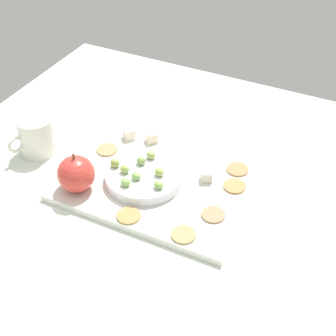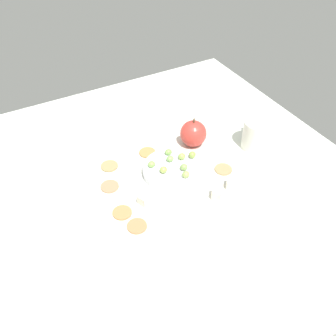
{
  "view_description": "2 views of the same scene",
  "coord_description": "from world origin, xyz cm",
  "views": [
    {
      "loc": [
        -32.08,
        68.87,
        73.84
      ],
      "look_at": [
        3.31,
        -2.98,
        8.46
      ],
      "focal_mm": 54.81,
      "sensor_mm": 36.0,
      "label": 1
    },
    {
      "loc": [
        -28.67,
        -64.31,
        73.0
      ],
      "look_at": [
        5.02,
        -2.98,
        9.68
      ],
      "focal_mm": 40.57,
      "sensor_mm": 36.0,
      "label": 2
    }
  ],
  "objects": [
    {
      "name": "table",
      "position": [
        0.0,
        0.0,
        1.77
      ],
      "size": [
        112.26,
        103.46,
        3.54
      ],
      "primitive_type": "cube",
      "color": "silver",
      "rests_on": "ground"
    },
    {
      "name": "platter",
      "position": [
        4.85,
        -1.68,
        4.3
      ],
      "size": [
        39.03,
        27.88,
        1.51
      ],
      "primitive_type": "cube",
      "color": "silver",
      "rests_on": "table"
    },
    {
      "name": "serving_dish",
      "position": [
        7.76,
        -1.03,
        6.12
      ],
      "size": [
        16.14,
        16.14,
        2.15
      ],
      "primitive_type": "cylinder",
      "color": "white",
      "rests_on": "platter"
    },
    {
      "name": "apple_whole",
      "position": [
        18.66,
        7.09,
        8.82
      ],
      "size": [
        7.53,
        7.53,
        7.53
      ],
      "primitive_type": "sphere",
      "color": "#D53C33",
      "rests_on": "platter"
    },
    {
      "name": "apple_stem",
      "position": [
        18.66,
        7.09,
        13.18
      ],
      "size": [
        0.5,
        0.5,
        1.2
      ],
      "primitive_type": "cylinder",
      "color": "brown",
      "rests_on": "apple_whole"
    },
    {
      "name": "cheese_cube_0",
      "position": [
        -3.7,
        -6.75,
        6.21
      ],
      "size": [
        3.04,
        3.04,
        2.31
      ],
      "primitive_type": "cube",
      "rotation": [
        0.0,
        0.0,
        0.41
      ],
      "color": "#EFE1C8",
      "rests_on": "platter"
    },
    {
      "name": "cheese_cube_1",
      "position": [
        12.67,
        -13.66,
        6.21
      ],
      "size": [
        3.26,
        3.26,
        2.31
      ],
      "primitive_type": "cube",
      "rotation": [
        0.0,
        0.0,
        0.84
      ],
      "color": "#F9E3C0",
      "rests_on": "platter"
    },
    {
      "name": "cheese_cube_2",
      "position": [
        17.89,
        -12.5,
        6.21
      ],
      "size": [
        3.26,
        3.26,
        2.31
      ],
      "primitive_type": "cube",
      "rotation": [
        0.0,
        0.0,
        0.86
      ],
      "color": "#F9EACB",
      "rests_on": "platter"
    },
    {
      "name": "cracker_0",
      "position": [
        -6.04,
        9.55,
        5.25
      ],
      "size": [
        4.61,
        4.61,
        0.4
      ],
      "primitive_type": "cylinder",
      "color": "tan",
      "rests_on": "platter"
    },
    {
      "name": "cracker_1",
      "position": [
        -8.34,
        -12.59,
        5.25
      ],
      "size": [
        4.61,
        4.61,
        0.4
      ],
      "primitive_type": "cylinder",
      "color": "tan",
      "rests_on": "platter"
    },
    {
      "name": "cracker_2",
      "position": [
        -9.67,
        -7.26,
        5.25
      ],
      "size": [
        4.61,
        4.61,
        0.4
      ],
      "primitive_type": "cylinder",
      "color": "tan",
      "rests_on": "platter"
    },
    {
      "name": "cracker_3",
      "position": [
        5.42,
        9.7,
        5.25
      ],
      "size": [
        4.61,
        4.61,
        0.4
      ],
      "primitive_type": "cylinder",
      "color": "tan",
      "rests_on": "platter"
    },
    {
      "name": "cracker_4",
      "position": [
        19.99,
        -6.25,
        5.25
      ],
      "size": [
        4.61,
        4.61,
        0.4
      ],
      "primitive_type": "cylinder",
      "color": "tan",
      "rests_on": "platter"
    },
    {
      "name": "cracker_5",
      "position": [
        -8.91,
        2.3,
        5.25
      ],
      "size": [
        4.61,
        4.61,
        0.4
      ],
      "primitive_type": "cylinder",
      "color": "tan",
      "rests_on": "platter"
    },
    {
      "name": "grape_0",
      "position": [
        8.63,
        -5.72,
        8.07
      ],
      "size": [
        1.96,
        1.76,
        1.74
      ],
      "primitive_type": "ellipsoid",
      "color": "#9FBB5E",
      "rests_on": "serving_dish"
    },
    {
      "name": "grape_1",
      "position": [
        8.13,
        1.57,
        7.99
      ],
      "size": [
        1.96,
        1.76,
        1.58
      ],
      "primitive_type": "ellipsoid",
      "color": "#8AC060",
      "rests_on": "serving_dish"
    },
    {
      "name": "grape_2",
      "position": [
        4.52,
        -1.48,
        8.08
      ],
      "size": [
        1.96,
        1.76,
        1.77
      ],
      "primitive_type": "ellipsoid",
      "color": "#A0BB56",
      "rests_on": "serving_dish"
    },
    {
      "name": "grape_3",
      "position": [
        9.59,
        -3.11,
        8.07
      ],
      "size": [
        1.96,
        1.76,
        1.74
      ],
      "primitive_type": "ellipsoid",
      "color": "#89AC5B",
      "rests_on": "serving_dish"
    },
    {
      "name": "grape_4",
      "position": [
        9.09,
        4.2,
        7.99
      ],
      "size": [
        1.96,
        1.76,
        1.59
      ],
      "primitive_type": "ellipsoid",
      "color": "#87BF58",
      "rests_on": "serving_dish"
    },
    {
      "name": "grape_5",
      "position": [
        11.22,
        0.77,
        8.1
      ],
      "size": [
        1.96,
        1.76,
        1.81
      ],
      "primitive_type": "ellipsoid",
      "color": "#99BB56",
      "rests_on": "serving_dish"
    },
    {
      "name": "grape_6",
      "position": [
        2.89,
        1.99,
        7.99
      ],
      "size": [
        1.96,
        1.76,
        1.59
      ],
      "primitive_type": "ellipsoid",
      "color": "#8EC25A",
      "rests_on": "serving_dish"
    },
    {
      "name": "grape_7",
      "position": [
        13.98,
        -0.49,
        8.12
      ],
      "size": [
        1.96,
        1.76,
        1.84
      ],
      "primitive_type": "ellipsoid",
      "color": "#90AE4C",
      "rests_on": "serving_dish"
    },
    {
      "name": "cup",
      "position": [
        34.75,
        -0.88,
        7.89
      ],
      "size": [
        7.84,
        10.71,
        8.7
      ],
      "color": "white",
      "rests_on": "table"
    }
  ]
}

